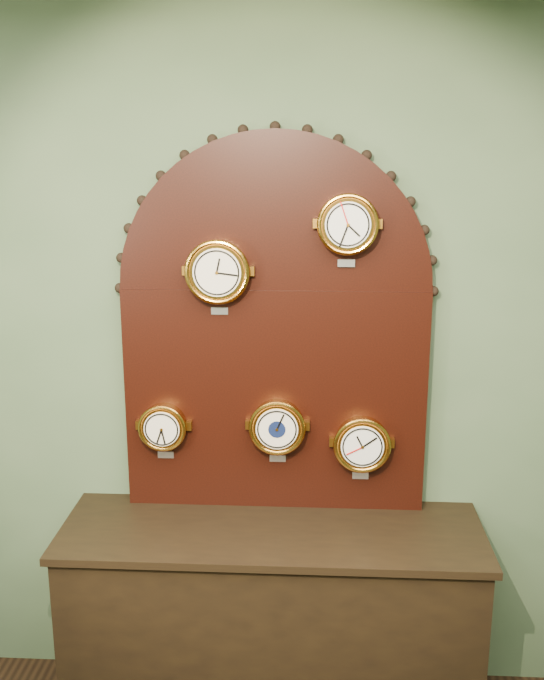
# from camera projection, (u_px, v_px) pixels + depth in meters

# --- Properties ---
(wall_back) EXTENTS (4.00, 0.00, 4.00)m
(wall_back) POSITION_uv_depth(u_px,v_px,m) (275.00, 368.00, 3.07)
(wall_back) COLOR #455C3E
(wall_back) RESTS_ON ground
(shop_counter) EXTENTS (1.60, 0.50, 0.80)m
(shop_counter) POSITION_uv_depth(u_px,v_px,m) (272.00, 626.00, 3.06)
(shop_counter) COLOR black
(shop_counter) RESTS_ON ground_plane
(display_board) EXTENTS (1.26, 0.06, 1.53)m
(display_board) POSITION_uv_depth(u_px,v_px,m) (275.00, 316.00, 2.97)
(display_board) COLOR black
(display_board) RESTS_ON shop_counter
(roman_clock) EXTENTS (0.25, 0.08, 0.30)m
(roman_clock) POSITION_uv_depth(u_px,v_px,m) (218.00, 271.00, 2.87)
(roman_clock) COLOR #C6832A
(roman_clock) RESTS_ON display_board
(arabic_clock) EXTENTS (0.23, 0.08, 0.28)m
(arabic_clock) POSITION_uv_depth(u_px,v_px,m) (348.00, 224.00, 2.80)
(arabic_clock) COLOR #C6832A
(arabic_clock) RESTS_ON display_board
(hygrometer) EXTENTS (0.19, 0.08, 0.24)m
(hygrometer) POSITION_uv_depth(u_px,v_px,m) (163.00, 427.00, 3.04)
(hygrometer) COLOR #C6832A
(hygrometer) RESTS_ON display_board
(barometer) EXTENTS (0.23, 0.08, 0.28)m
(barometer) POSITION_uv_depth(u_px,v_px,m) (277.00, 427.00, 3.01)
(barometer) COLOR #C6832A
(barometer) RESTS_ON display_board
(tide_clock) EXTENTS (0.23, 0.08, 0.28)m
(tide_clock) POSITION_uv_depth(u_px,v_px,m) (362.00, 444.00, 3.01)
(tide_clock) COLOR #C6832A
(tide_clock) RESTS_ON display_board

